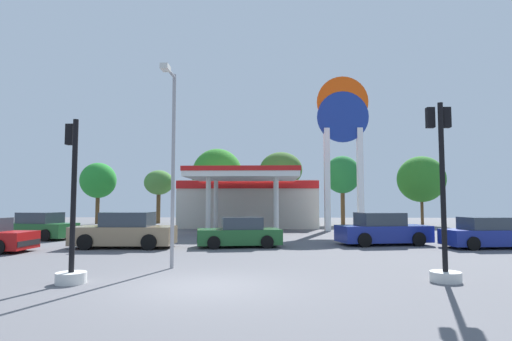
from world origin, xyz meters
The scene contains 17 objects.
ground_plane centered at (0.00, 0.00, 0.00)m, with size 90.00×90.00×0.00m, color #56565B.
gas_station centered at (-0.09, 24.33, 2.13)m, with size 11.14×13.51×4.34m.
station_pole_sign centered at (7.04, 19.92, 7.12)m, with size 3.75×0.56×11.33m.
car_0 centered at (-11.42, 12.74, 0.69)m, with size 4.53×2.65×1.52m.
car_1 centered at (-5.03, 8.71, 0.75)m, with size 4.64×2.18×1.65m.
car_3 centered at (0.29, 9.22, 0.64)m, with size 4.13×2.27×1.40m.
car_4 centered at (7.30, 10.47, 0.72)m, with size 4.70×2.66×1.59m.
car_5 centered at (11.73, 9.15, 0.64)m, with size 4.14×2.20×1.42m.
traffic_signal_0 centered at (6.46, 0.89, 1.67)m, with size 0.81×0.81×4.87m.
traffic_signal_1 centered at (-3.50, 0.28, 1.18)m, with size 0.78×0.78×4.36m.
tree_0 centered at (-14.77, 28.83, 4.11)m, with size 3.36×3.36×5.82m.
tree_1 centered at (-9.20, 29.88, 3.92)m, with size 2.83×2.83×5.17m.
tree_2 centered at (-3.20, 27.83, 4.58)m, with size 4.66×4.66×6.99m.
tree_3 centered at (2.72, 29.72, 5.15)m, with size 4.10×4.10×6.88m.
tree_4 centered at (8.43, 28.71, 4.59)m, with size 3.31×3.31×6.38m.
tree_5 centered at (15.46, 28.06, 4.15)m, with size 4.28×4.28×6.25m.
corner_streetlamp centered at (-1.42, 2.64, 3.87)m, with size 0.24×1.48×6.37m.
Camera 1 is at (1.80, -10.77, 2.16)m, focal length 29.54 mm.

